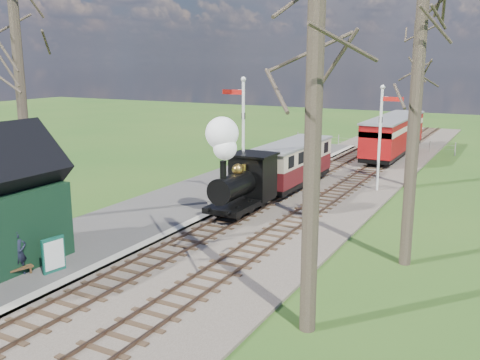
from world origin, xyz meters
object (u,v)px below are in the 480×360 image
(locomotive, at_px, (240,172))
(coach, at_px, (293,162))
(semaphore_near, at_px, (242,132))
(red_carriage_b, at_px, (401,131))
(semaphore_far, at_px, (382,130))
(person, at_px, (18,252))
(red_carriage_a, at_px, (384,140))
(sign_board, at_px, (54,255))
(bench, at_px, (8,265))

(locomotive, relative_size, coach, 0.62)
(semaphore_near, relative_size, coach, 0.87)
(red_carriage_b, bearing_deg, semaphore_far, -82.78)
(coach, distance_m, red_carriage_b, 15.77)
(red_carriage_b, height_order, person, red_carriage_b)
(locomotive, distance_m, red_carriage_a, 16.34)
(red_carriage_a, bearing_deg, locomotive, -99.20)
(sign_board, height_order, person, person)
(red_carriage_b, xyz_separation_m, sign_board, (-4.64, -30.65, -0.85))
(semaphore_far, xyz_separation_m, locomotive, (-4.39, -7.62, -1.29))
(sign_board, distance_m, bench, 1.41)
(semaphore_far, distance_m, sign_board, 18.02)
(bench, bearing_deg, red_carriage_a, 77.76)
(red_carriage_a, bearing_deg, red_carriage_b, 90.00)
(locomotive, height_order, coach, locomotive)
(semaphore_far, height_order, coach, semaphore_far)
(bench, bearing_deg, person, 53.15)
(red_carriage_a, distance_m, sign_board, 25.59)
(bench, height_order, person, person)
(locomotive, height_order, red_carriage_b, locomotive)
(semaphore_near, relative_size, person, 4.18)
(semaphore_far, distance_m, person, 18.94)
(coach, xyz_separation_m, person, (-2.87, -15.78, -0.57))
(sign_board, bearing_deg, person, -140.02)
(locomotive, bearing_deg, semaphore_far, 60.06)
(red_carriage_a, relative_size, red_carriage_b, 1.00)
(coach, xyz_separation_m, sign_board, (-2.04, -15.09, -0.73))
(semaphore_near, height_order, locomotive, semaphore_near)
(locomotive, bearing_deg, red_carriage_b, 83.11)
(bench, relative_size, person, 0.97)
(semaphore_far, relative_size, bench, 3.95)
(locomotive, bearing_deg, person, -106.38)
(semaphore_far, relative_size, red_carriage_b, 1.01)
(semaphore_near, height_order, coach, semaphore_near)
(red_carriage_a, height_order, red_carriage_b, same)
(red_carriage_a, relative_size, bench, 3.89)
(locomotive, xyz_separation_m, red_carriage_a, (2.61, 16.12, -0.43))
(coach, distance_m, sign_board, 15.25)
(red_carriage_b, relative_size, person, 3.79)
(semaphore_near, bearing_deg, bench, -101.19)
(sign_board, xyz_separation_m, person, (-0.82, -0.69, 0.16))
(semaphore_far, distance_m, coach, 4.99)
(semaphore_near, relative_size, red_carriage_a, 1.10)
(red_carriage_b, relative_size, sign_board, 4.82)
(semaphore_near, distance_m, locomotive, 2.37)
(semaphore_far, bearing_deg, red_carriage_a, 101.78)
(red_carriage_a, bearing_deg, semaphore_far, -78.22)
(sign_board, bearing_deg, red_carriage_a, 79.54)
(red_carriage_a, xyz_separation_m, sign_board, (-4.64, -25.15, -0.85))
(semaphore_far, height_order, locomotive, semaphore_far)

